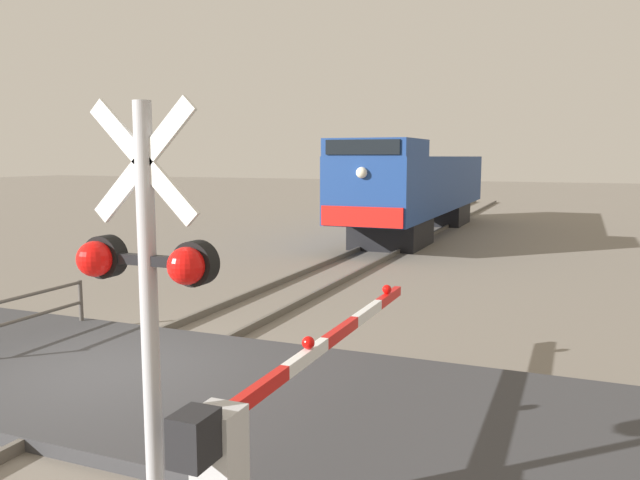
{
  "coord_description": "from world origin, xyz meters",
  "views": [
    {
      "loc": [
        6.37,
        -7.17,
        3.28
      ],
      "look_at": [
        1.0,
        5.88,
        1.43
      ],
      "focal_mm": 35.59,
      "sensor_mm": 36.0,
      "label": 1
    }
  ],
  "objects_px": {
    "crossing_gate": "(261,422)",
    "guard_railing": "(21,314)",
    "locomotive": "(418,187)",
    "crossing_signal": "(147,289)"
  },
  "relations": [
    {
      "from": "crossing_gate",
      "to": "guard_railing",
      "type": "xyz_separation_m",
      "value": [
        -6.13,
        2.89,
        -0.24
      ]
    },
    {
      "from": "guard_railing",
      "to": "crossing_gate",
      "type": "bearing_deg",
      "value": -25.25
    },
    {
      "from": "crossing_signal",
      "to": "crossing_gate",
      "type": "height_order",
      "value": "crossing_signal"
    },
    {
      "from": "crossing_signal",
      "to": "guard_railing",
      "type": "bearing_deg",
      "value": 145.46
    },
    {
      "from": "crossing_signal",
      "to": "crossing_gate",
      "type": "xyz_separation_m",
      "value": [
        0.43,
        1.03,
        -1.41
      ]
    },
    {
      "from": "locomotive",
      "to": "guard_railing",
      "type": "height_order",
      "value": "locomotive"
    },
    {
      "from": "locomotive",
      "to": "guard_railing",
      "type": "xyz_separation_m",
      "value": [
        -2.37,
        -18.61,
        -1.38
      ]
    },
    {
      "from": "locomotive",
      "to": "guard_railing",
      "type": "bearing_deg",
      "value": -97.26
    },
    {
      "from": "crossing_gate",
      "to": "guard_railing",
      "type": "bearing_deg",
      "value": 154.75
    },
    {
      "from": "locomotive",
      "to": "crossing_gate",
      "type": "distance_m",
      "value": 21.86
    }
  ]
}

